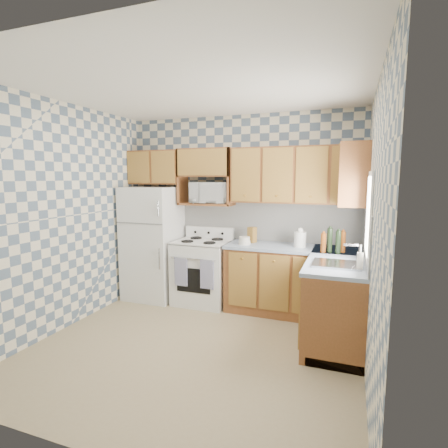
# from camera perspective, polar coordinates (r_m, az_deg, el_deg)

# --- Properties ---
(floor) EXTENTS (3.40, 3.40, 0.00)m
(floor) POSITION_cam_1_polar(r_m,az_deg,el_deg) (4.02, -4.59, -19.29)
(floor) COLOR #917D58
(floor) RESTS_ON ground
(back_wall) EXTENTS (3.40, 0.02, 2.70)m
(back_wall) POSITION_cam_1_polar(r_m,az_deg,el_deg) (5.11, 2.74, 2.31)
(back_wall) COLOR slate
(back_wall) RESTS_ON ground
(right_wall) EXTENTS (0.02, 3.20, 2.70)m
(right_wall) POSITION_cam_1_polar(r_m,az_deg,el_deg) (3.30, 23.10, -1.18)
(right_wall) COLOR slate
(right_wall) RESTS_ON ground
(backsplash_back) EXTENTS (2.60, 0.02, 0.56)m
(backsplash_back) POSITION_cam_1_polar(r_m,az_deg,el_deg) (5.01, 7.07, 0.44)
(backsplash_back) COLOR white
(backsplash_back) RESTS_ON back_wall
(backsplash_right) EXTENTS (0.02, 1.60, 0.56)m
(backsplash_right) POSITION_cam_1_polar(r_m,az_deg,el_deg) (4.11, 22.30, -1.63)
(backsplash_right) COLOR white
(backsplash_right) RESTS_ON right_wall
(refrigerator) EXTENTS (0.75, 0.70, 1.68)m
(refrigerator) POSITION_cam_1_polar(r_m,az_deg,el_deg) (5.39, -11.51, -3.03)
(refrigerator) COLOR silver
(refrigerator) RESTS_ON floor
(stove_body) EXTENTS (0.76, 0.65, 0.90)m
(stove_body) POSITION_cam_1_polar(r_m,az_deg,el_deg) (5.13, -3.48, -7.89)
(stove_body) COLOR silver
(stove_body) RESTS_ON floor
(cooktop) EXTENTS (0.76, 0.65, 0.02)m
(cooktop) POSITION_cam_1_polar(r_m,az_deg,el_deg) (5.03, -3.52, -2.89)
(cooktop) COLOR silver
(cooktop) RESTS_ON stove_body
(backguard) EXTENTS (0.76, 0.08, 0.17)m
(backguard) POSITION_cam_1_polar(r_m,az_deg,el_deg) (5.26, -2.34, -1.37)
(backguard) COLOR silver
(backguard) RESTS_ON cooktop
(dish_towel_left) EXTENTS (0.19, 0.02, 0.39)m
(dish_towel_left) POSITION_cam_1_polar(r_m,az_deg,el_deg) (4.88, -7.05, -7.74)
(dish_towel_left) COLOR navy
(dish_towel_left) RESTS_ON stove_body
(dish_towel_right) EXTENTS (0.19, 0.02, 0.39)m
(dish_towel_right) POSITION_cam_1_polar(r_m,az_deg,el_deg) (4.72, -2.81, -8.21)
(dish_towel_right) COLOR navy
(dish_towel_right) RESTS_ON stove_body
(base_cabinets_back) EXTENTS (1.75, 0.60, 0.88)m
(base_cabinets_back) POSITION_cam_1_polar(r_m,az_deg,el_deg) (4.81, 11.13, -9.21)
(base_cabinets_back) COLOR brown
(base_cabinets_back) RESTS_ON floor
(base_cabinets_right) EXTENTS (0.60, 1.60, 0.88)m
(base_cabinets_right) POSITION_cam_1_polar(r_m,az_deg,el_deg) (4.29, 17.82, -11.54)
(base_cabinets_right) COLOR brown
(base_cabinets_right) RESTS_ON floor
(countertop_back) EXTENTS (1.77, 0.63, 0.04)m
(countertop_back) POSITION_cam_1_polar(r_m,az_deg,el_deg) (4.69, 11.26, -3.84)
(countertop_back) COLOR gray
(countertop_back) RESTS_ON base_cabinets_back
(countertop_right) EXTENTS (0.63, 1.60, 0.04)m
(countertop_right) POSITION_cam_1_polar(r_m,az_deg,el_deg) (4.16, 18.01, -5.53)
(countertop_right) COLOR gray
(countertop_right) RESTS_ON base_cabinets_right
(upper_cabinets_back) EXTENTS (1.75, 0.33, 0.74)m
(upper_cabinets_back) POSITION_cam_1_polar(r_m,az_deg,el_deg) (4.74, 11.82, 7.81)
(upper_cabinets_back) COLOR brown
(upper_cabinets_back) RESTS_ON back_wall
(upper_cabinets_fridge) EXTENTS (0.82, 0.33, 0.50)m
(upper_cabinets_fridge) POSITION_cam_1_polar(r_m,az_deg,el_deg) (5.47, -10.93, 9.03)
(upper_cabinets_fridge) COLOR brown
(upper_cabinets_fridge) RESTS_ON back_wall
(upper_cabinets_right) EXTENTS (0.33, 0.70, 0.74)m
(upper_cabinets_right) POSITION_cam_1_polar(r_m,az_deg,el_deg) (4.51, 20.52, 7.52)
(upper_cabinets_right) COLOR brown
(upper_cabinets_right) RESTS_ON right_wall
(microwave_shelf) EXTENTS (0.80, 0.33, 0.03)m
(microwave_shelf) POSITION_cam_1_polar(r_m,az_deg,el_deg) (5.11, -2.85, 3.27)
(microwave_shelf) COLOR brown
(microwave_shelf) RESTS_ON back_wall
(microwave) EXTENTS (0.60, 0.45, 0.30)m
(microwave) POSITION_cam_1_polar(r_m,az_deg,el_deg) (5.09, -2.23, 5.14)
(microwave) COLOR silver
(microwave) RESTS_ON microwave_shelf
(sink) EXTENTS (0.48, 0.40, 0.03)m
(sink) POSITION_cam_1_polar(r_m,az_deg,el_deg) (3.81, 17.90, -6.32)
(sink) COLOR #B7B7BC
(sink) RESTS_ON countertop_right
(window) EXTENTS (0.02, 0.66, 0.86)m
(window) POSITION_cam_1_polar(r_m,az_deg,el_deg) (3.73, 22.61, 1.35)
(window) COLOR silver
(window) RESTS_ON right_wall
(bottle_0) EXTENTS (0.06, 0.06, 0.29)m
(bottle_0) POSITION_cam_1_polar(r_m,az_deg,el_deg) (4.42, 16.88, -2.54)
(bottle_0) COLOR black
(bottle_0) RESTS_ON countertop_back
(bottle_1) EXTENTS (0.06, 0.06, 0.27)m
(bottle_1) POSITION_cam_1_polar(r_m,az_deg,el_deg) (4.37, 18.14, -2.84)
(bottle_1) COLOR black
(bottle_1) RESTS_ON countertop_back
(bottle_2) EXTENTS (0.06, 0.06, 0.25)m
(bottle_2) POSITION_cam_1_polar(r_m,az_deg,el_deg) (4.45, 18.82, -2.79)
(bottle_2) COLOR #65300E
(bottle_2) RESTS_ON countertop_back
(bottle_3) EXTENTS (0.06, 0.06, 0.23)m
(bottle_3) POSITION_cam_1_polar(r_m,az_deg,el_deg) (4.38, 15.91, -2.98)
(bottle_3) COLOR #65300E
(bottle_3) RESTS_ON countertop_back
(knife_block) EXTENTS (0.13, 0.13, 0.22)m
(knife_block) POSITION_cam_1_polar(r_m,az_deg,el_deg) (4.88, 4.59, -1.76)
(knife_block) COLOR brown
(knife_block) RESTS_ON countertop_back
(electric_kettle) EXTENTS (0.16, 0.16, 0.20)m
(electric_kettle) POSITION_cam_1_polar(r_m,az_deg,el_deg) (4.65, 12.31, -2.49)
(electric_kettle) COLOR silver
(electric_kettle) RESTS_ON countertop_back
(food_containers) EXTENTS (0.16, 0.16, 0.11)m
(food_containers) POSITION_cam_1_polar(r_m,az_deg,el_deg) (4.73, 3.36, -2.72)
(food_containers) COLOR beige
(food_containers) RESTS_ON countertop_back
(soap_bottle) EXTENTS (0.06, 0.06, 0.17)m
(soap_bottle) POSITION_cam_1_polar(r_m,az_deg,el_deg) (3.68, 21.32, -5.69)
(soap_bottle) COLOR beige
(soap_bottle) RESTS_ON countertop_right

